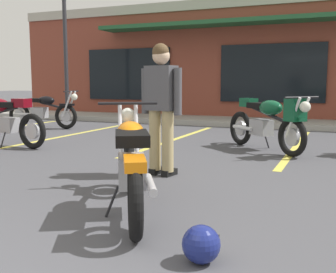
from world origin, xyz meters
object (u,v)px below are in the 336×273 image
Objects in this scene: motorcycle_blue_standard at (268,121)px; person_in_black_shirt at (161,102)px; helmet_on_pavement at (201,244)px; parking_lot_lamp_post at (62,3)px; motorcycle_foreground_classic at (131,162)px; motorcycle_black_cruiser at (43,110)px; motorcycle_green_cafe_racer at (1,118)px.

person_in_black_shirt reaches higher than motorcycle_blue_standard.
parking_lot_lamp_post is (-7.01, 7.89, 3.37)m from helmet_on_pavement.
motorcycle_black_cruiser is (-5.45, 5.31, 0.00)m from motorcycle_foreground_classic.
motorcycle_foreground_classic is 9.77m from parking_lot_lamp_post.
motorcycle_foreground_classic is at bearing -49.42° from parking_lot_lamp_post.
motorcycle_black_cruiser is at bearing 136.24° from helmet_on_pavement.
person_in_black_shirt is at bearing -37.02° from motorcycle_black_cruiser.
parking_lot_lamp_post is at bearing 154.52° from motorcycle_blue_standard.
person_in_black_shirt is at bearing -44.49° from parking_lot_lamp_post.
motorcycle_black_cruiser and motorcycle_blue_standard have the same top height.
parking_lot_lamp_post is (-1.87, 4.47, 2.97)m from motorcycle_green_cafe_racer.
motorcycle_black_cruiser is at bearing 115.19° from motorcycle_green_cafe_racer.
parking_lot_lamp_post is (-5.69, 5.59, 2.55)m from person_in_black_shirt.
motorcycle_green_cafe_racer is 4.01m from person_in_black_shirt.
motorcycle_foreground_classic reaches higher than helmet_on_pavement.
person_in_black_shirt is (3.82, -1.13, 0.42)m from motorcycle_green_cafe_racer.
helmet_on_pavement is at bearing -60.22° from person_in_black_shirt.
motorcycle_green_cafe_racer is at bearing -64.81° from motorcycle_black_cruiser.
parking_lot_lamp_post is (-6.04, 7.05, 3.04)m from motorcycle_foreground_classic.
motorcycle_foreground_classic is 4.91m from motorcycle_green_cafe_racer.
parking_lot_lamp_post reaches higher than motorcycle_black_cruiser.
motorcycle_green_cafe_racer is at bearing -67.25° from parking_lot_lamp_post.
helmet_on_pavement is 0.05× the size of parking_lot_lamp_post.
motorcycle_blue_standard is at bearing 15.30° from motorcycle_green_cafe_racer.
motorcycle_green_cafe_racer is at bearing -164.70° from motorcycle_blue_standard.
motorcycle_blue_standard is at bearing -13.19° from motorcycle_black_cruiser.
motorcycle_black_cruiser is 1.24× the size of motorcycle_blue_standard.
motorcycle_black_cruiser reaches higher than helmet_on_pavement.
parking_lot_lamp_post is (-0.59, 1.75, 3.04)m from motorcycle_black_cruiser.
motorcycle_foreground_classic and motorcycle_black_cruiser have the same top height.
motorcycle_blue_standard is at bearing 94.47° from helmet_on_pavement.
parking_lot_lamp_post reaches higher than helmet_on_pavement.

